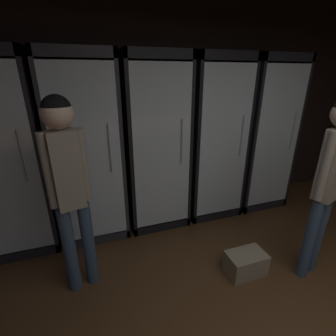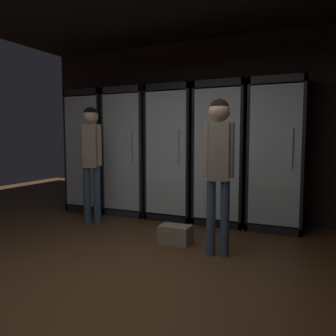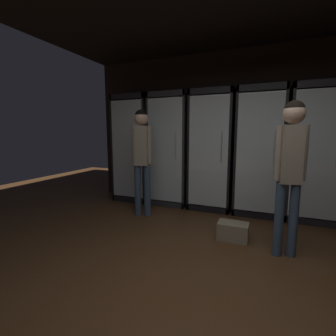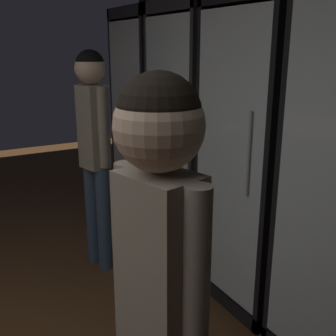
% 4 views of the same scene
% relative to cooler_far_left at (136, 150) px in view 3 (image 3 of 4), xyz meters
% --- Properties ---
extents(ground_plane, '(12.00, 12.00, 0.00)m').
position_rel_cooler_far_left_xyz_m(ground_plane, '(2.11, -2.74, -1.02)').
color(ground_plane, '#51331C').
extents(wall_back, '(6.00, 0.06, 2.80)m').
position_rel_cooler_far_left_xyz_m(wall_back, '(2.11, 0.29, 0.38)').
color(wall_back, black).
rests_on(wall_back, ground).
extents(cooler_far_left, '(0.73, 0.60, 2.08)m').
position_rel_cooler_far_left_xyz_m(cooler_far_left, '(0.00, 0.00, 0.00)').
color(cooler_far_left, black).
rests_on(cooler_far_left, ground).
extents(cooler_left, '(0.73, 0.60, 2.08)m').
position_rel_cooler_far_left_xyz_m(cooler_left, '(0.78, -0.00, -0.00)').
color(cooler_left, '#2B2B30').
rests_on(cooler_left, ground).
extents(cooler_center, '(0.73, 0.60, 2.08)m').
position_rel_cooler_far_left_xyz_m(cooler_center, '(1.57, 0.00, -0.00)').
color(cooler_center, black).
rests_on(cooler_center, ground).
extents(cooler_right, '(0.73, 0.60, 2.08)m').
position_rel_cooler_far_left_xyz_m(cooler_right, '(2.35, 0.00, -0.00)').
color(cooler_right, black).
rests_on(cooler_right, ground).
extents(cooler_far_right, '(0.73, 0.60, 2.08)m').
position_rel_cooler_far_left_xyz_m(cooler_far_right, '(3.14, 0.00, 0.01)').
color(cooler_far_right, black).
rests_on(cooler_far_right, ground).
extents(shopper_near, '(0.32, 0.23, 1.72)m').
position_rel_cooler_far_left_xyz_m(shopper_near, '(0.62, -0.87, 0.07)').
color(shopper_near, '#384C66').
rests_on(shopper_near, ground).
extents(shopper_far, '(0.32, 0.22, 1.69)m').
position_rel_cooler_far_left_xyz_m(shopper_far, '(2.71, -1.42, 0.07)').
color(shopper_far, '#384C66').
rests_on(shopper_far, ground).
extents(wine_crate_floor, '(0.38, 0.24, 0.22)m').
position_rel_cooler_far_left_xyz_m(wine_crate_floor, '(2.13, -1.24, -0.90)').
color(wine_crate_floor, gray).
rests_on(wine_crate_floor, ground).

